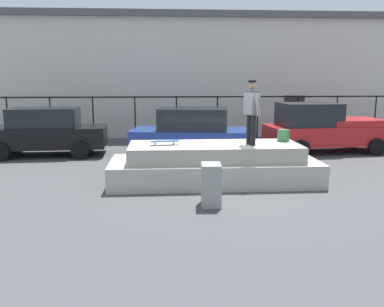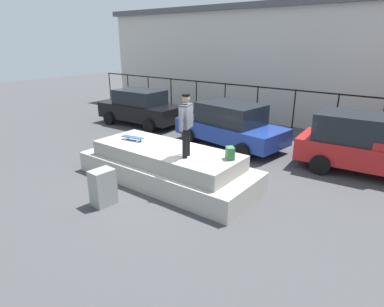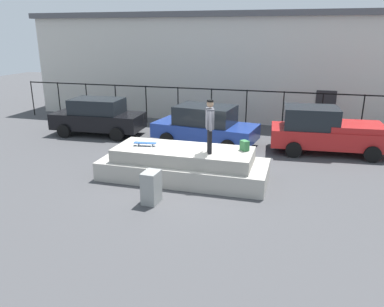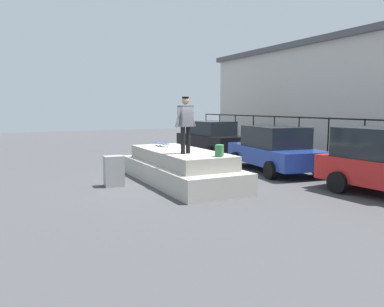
{
  "view_description": "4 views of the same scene",
  "coord_description": "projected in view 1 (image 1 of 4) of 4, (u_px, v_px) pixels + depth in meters",
  "views": [
    {
      "loc": [
        -1.59,
        -11.31,
        2.92
      ],
      "look_at": [
        -0.72,
        0.7,
        0.71
      ],
      "focal_mm": 39.59,
      "sensor_mm": 36.0,
      "label": 1
    },
    {
      "loc": [
        6.03,
        -6.74,
        4.14
      ],
      "look_at": [
        -0.22,
        1.48,
        0.5
      ],
      "focal_mm": 30.2,
      "sensor_mm": 36.0,
      "label": 2
    },
    {
      "loc": [
        3.45,
        -11.55,
        4.82
      ],
      "look_at": [
        -0.17,
        1.26,
        0.54
      ],
      "focal_mm": 35.28,
      "sensor_mm": 36.0,
      "label": 3
    },
    {
      "loc": [
        11.27,
        -5.21,
        2.5
      ],
      "look_at": [
        -0.33,
        0.66,
        0.92
      ],
      "focal_mm": 35.71,
      "sensor_mm": 36.0,
      "label": 4
    }
  ],
  "objects": [
    {
      "name": "fence_row",
      "position": [
        197.0,
        111.0,
        19.0
      ],
      "size": [
        24.06,
        0.06,
        2.05
      ],
      "color": "black",
      "rests_on": "ground_plane"
    },
    {
      "name": "ground_plane",
      "position": [
        220.0,
        183.0,
        11.74
      ],
      "size": [
        60.0,
        60.0,
        0.0
      ],
      "primitive_type": "plane",
      "color": "#424244"
    },
    {
      "name": "utility_box",
      "position": [
        211.0,
        185.0,
        9.62
      ],
      "size": [
        0.48,
        0.63,
        0.97
      ],
      "primitive_type": "cube",
      "rotation": [
        0.0,
        0.0,
        -0.06
      ],
      "color": "gray",
      "rests_on": "ground_plane"
    },
    {
      "name": "car_red_pickup_far",
      "position": [
        325.0,
        128.0,
        16.35
      ],
      "size": [
        4.91,
        2.35,
        1.91
      ],
      "color": "#B21E1E",
      "rests_on": "ground_plane"
    },
    {
      "name": "skateboarder",
      "position": [
        252.0,
        108.0,
        11.28
      ],
      "size": [
        0.37,
        0.83,
        1.73
      ],
      "color": "black",
      "rests_on": "concrete_ledge"
    },
    {
      "name": "car_blue_sedan_mid",
      "position": [
        193.0,
        131.0,
        15.78
      ],
      "size": [
        4.78,
        2.67,
        1.76
      ],
      "color": "navy",
      "rests_on": "ground_plane"
    },
    {
      "name": "warehouse_building",
      "position": [
        189.0,
        75.0,
        24.06
      ],
      "size": [
        24.64,
        8.93,
        5.9
      ],
      "color": "beige",
      "rests_on": "ground_plane"
    },
    {
      "name": "concrete_ledge",
      "position": [
        214.0,
        165.0,
        11.73
      ],
      "size": [
        5.71,
        2.19,
        1.08
      ],
      "color": "#ADA89E",
      "rests_on": "ground_plane"
    },
    {
      "name": "car_black_sedan_near",
      "position": [
        45.0,
        131.0,
        15.68
      ],
      "size": [
        4.47,
        2.21,
        1.78
      ],
      "color": "black",
      "rests_on": "ground_plane"
    },
    {
      "name": "skateboard",
      "position": [
        165.0,
        141.0,
        11.43
      ],
      "size": [
        0.79,
        0.31,
        0.12
      ],
      "color": "#264C8C",
      "rests_on": "concrete_ledge"
    },
    {
      "name": "backpack",
      "position": [
        283.0,
        136.0,
        12.06
      ],
      "size": [
        0.34,
        0.34,
        0.34
      ],
      "primitive_type": "cube",
      "rotation": [
        0.0,
        0.0,
        2.36
      ],
      "color": "#33723F",
      "rests_on": "concrete_ledge"
    }
  ]
}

